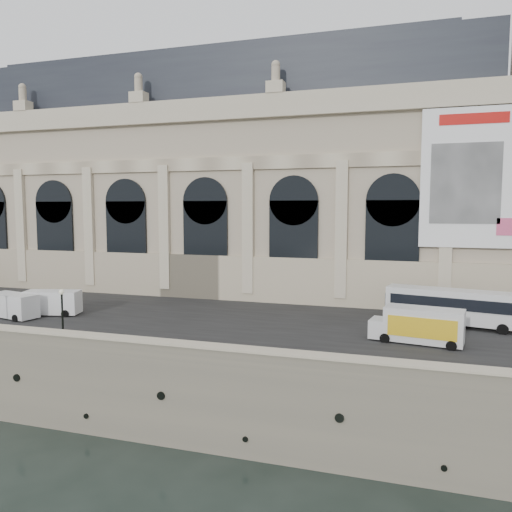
{
  "coord_description": "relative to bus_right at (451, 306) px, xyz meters",
  "views": [
    {
      "loc": [
        17.84,
        -29.2,
        16.22
      ],
      "look_at": [
        1.84,
        22.0,
        11.05
      ],
      "focal_mm": 35.0,
      "sensor_mm": 36.0,
      "label": 1
    }
  ],
  "objects": [
    {
      "name": "ground",
      "position": [
        -21.31,
        -16.32,
        -7.8
      ],
      "size": [
        260.0,
        260.0,
        0.0
      ],
      "primitive_type": "plane",
      "color": "black",
      "rests_on": "ground"
    },
    {
      "name": "quay",
      "position": [
        -21.31,
        18.68,
        -4.8
      ],
      "size": [
        160.0,
        70.0,
        6.0
      ],
      "primitive_type": "cube",
      "color": "gray",
      "rests_on": "ground"
    },
    {
      "name": "street",
      "position": [
        -21.31,
        -2.32,
        -1.77
      ],
      "size": [
        160.0,
        24.0,
        0.06
      ],
      "primitive_type": "cube",
      "color": "#2D2D2D",
      "rests_on": "quay"
    },
    {
      "name": "parapet",
      "position": [
        -21.31,
        -15.72,
        -1.19
      ],
      "size": [
        160.0,
        1.4,
        1.21
      ],
      "color": "gray",
      "rests_on": "quay"
    },
    {
      "name": "museum",
      "position": [
        -27.29,
        14.54,
        11.92
      ],
      "size": [
        69.0,
        18.7,
        29.1
      ],
      "color": "tan",
      "rests_on": "quay"
    },
    {
      "name": "bus_right",
      "position": [
        0.0,
        0.0,
        0.0
      ],
      "size": [
        11.15,
        4.44,
        3.22
      ],
      "color": "silver",
      "rests_on": "quay"
    },
    {
      "name": "van_b",
      "position": [
        -38.86,
        -8.7,
        -0.62
      ],
      "size": [
        5.48,
        2.99,
        2.31
      ],
      "color": "silver",
      "rests_on": "quay"
    },
    {
      "name": "van_c",
      "position": [
        -36.37,
        -6.62,
        -0.6
      ],
      "size": [
        5.62,
        3.28,
        2.35
      ],
      "color": "white",
      "rests_on": "quay"
    },
    {
      "name": "box_truck",
      "position": [
        -2.79,
        -6.6,
        -0.42
      ],
      "size": [
        7.06,
        3.27,
        2.74
      ],
      "color": "silver",
      "rests_on": "quay"
    },
    {
      "name": "lamp_right",
      "position": [
        -29.19,
        -13.67,
        0.17
      ],
      "size": [
        0.4,
        0.4,
        3.96
      ],
      "color": "black",
      "rests_on": "quay"
    }
  ]
}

